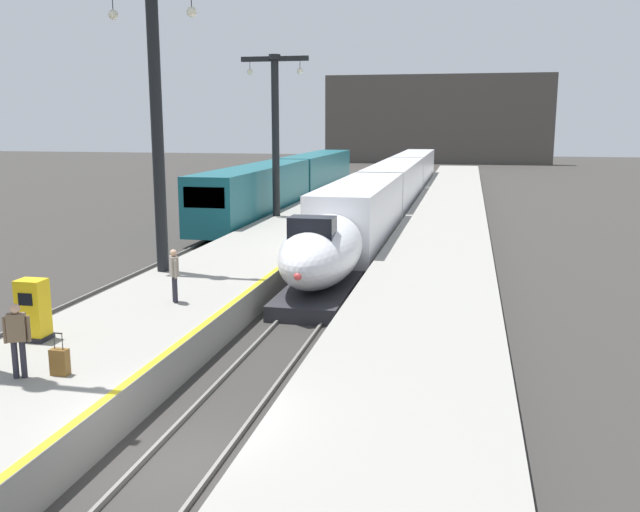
{
  "coord_description": "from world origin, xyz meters",
  "views": [
    {
      "loc": [
        5.3,
        -11.59,
        6.62
      ],
      "look_at": [
        0.11,
        12.59,
        1.8
      ],
      "focal_mm": 38.77,
      "sensor_mm": 36.0,
      "label": 1
    }
  ],
  "objects_px": {
    "passenger_near_edge": "(17,335)",
    "passenger_mid_platform": "(174,272)",
    "highspeed_train_main": "(392,188)",
    "station_column_far": "(275,121)",
    "station_column_mid": "(156,107)",
    "regional_train_adjacent": "(291,181)",
    "rolling_suitcase": "(60,362)",
    "ticket_machine_yellow": "(33,312)"
  },
  "relations": [
    {
      "from": "passenger_near_edge",
      "to": "passenger_mid_platform",
      "type": "relative_size",
      "value": 1.0
    },
    {
      "from": "highspeed_train_main",
      "to": "station_column_far",
      "type": "bearing_deg",
      "value": -121.53
    },
    {
      "from": "passenger_mid_platform",
      "to": "station_column_far",
      "type": "bearing_deg",
      "value": 96.68
    },
    {
      "from": "highspeed_train_main",
      "to": "station_column_mid",
      "type": "height_order",
      "value": "station_column_mid"
    },
    {
      "from": "passenger_mid_platform",
      "to": "passenger_near_edge",
      "type": "bearing_deg",
      "value": -95.69
    },
    {
      "from": "regional_train_adjacent",
      "to": "station_column_far",
      "type": "bearing_deg",
      "value": -79.7
    },
    {
      "from": "rolling_suitcase",
      "to": "ticket_machine_yellow",
      "type": "distance_m",
      "value": 3.04
    },
    {
      "from": "regional_train_adjacent",
      "to": "passenger_near_edge",
      "type": "height_order",
      "value": "regional_train_adjacent"
    },
    {
      "from": "station_column_mid",
      "to": "rolling_suitcase",
      "type": "relative_size",
      "value": 10.48
    },
    {
      "from": "station_column_far",
      "to": "ticket_machine_yellow",
      "type": "distance_m",
      "value": 24.94
    },
    {
      "from": "highspeed_train_main",
      "to": "ticket_machine_yellow",
      "type": "bearing_deg",
      "value": -99.25
    },
    {
      "from": "station_column_mid",
      "to": "station_column_far",
      "type": "bearing_deg",
      "value": 90.0
    },
    {
      "from": "passenger_near_edge",
      "to": "ticket_machine_yellow",
      "type": "distance_m",
      "value": 2.85
    },
    {
      "from": "highspeed_train_main",
      "to": "rolling_suitcase",
      "type": "bearing_deg",
      "value": -95.45
    },
    {
      "from": "station_column_mid",
      "to": "ticket_machine_yellow",
      "type": "height_order",
      "value": "station_column_mid"
    },
    {
      "from": "regional_train_adjacent",
      "to": "rolling_suitcase",
      "type": "bearing_deg",
      "value": -83.16
    },
    {
      "from": "station_column_far",
      "to": "ticket_machine_yellow",
      "type": "relative_size",
      "value": 5.86
    },
    {
      "from": "highspeed_train_main",
      "to": "passenger_near_edge",
      "type": "height_order",
      "value": "highspeed_train_main"
    },
    {
      "from": "highspeed_train_main",
      "to": "passenger_mid_platform",
      "type": "relative_size",
      "value": 34.13
    },
    {
      "from": "station_column_mid",
      "to": "ticket_machine_yellow",
      "type": "xyz_separation_m",
      "value": [
        0.35,
        -8.54,
        -5.37
      ]
    },
    {
      "from": "rolling_suitcase",
      "to": "station_column_mid",
      "type": "bearing_deg",
      "value": 102.88
    },
    {
      "from": "highspeed_train_main",
      "to": "station_column_far",
      "type": "xyz_separation_m",
      "value": [
        -5.9,
        -9.62,
        4.73
      ]
    },
    {
      "from": "highspeed_train_main",
      "to": "station_column_far",
      "type": "height_order",
      "value": "station_column_far"
    },
    {
      "from": "station_column_far",
      "to": "passenger_near_edge",
      "type": "distance_m",
      "value": 27.41
    },
    {
      "from": "passenger_near_edge",
      "to": "rolling_suitcase",
      "type": "relative_size",
      "value": 1.72
    },
    {
      "from": "passenger_mid_platform",
      "to": "rolling_suitcase",
      "type": "xyz_separation_m",
      "value": [
        0.09,
        -6.45,
        -0.69
      ]
    },
    {
      "from": "highspeed_train_main",
      "to": "passenger_near_edge",
      "type": "xyz_separation_m",
      "value": [
        -4.22,
        -36.57,
        0.09
      ]
    },
    {
      "from": "rolling_suitcase",
      "to": "passenger_near_edge",
      "type": "bearing_deg",
      "value": -155.52
    },
    {
      "from": "station_column_far",
      "to": "passenger_mid_platform",
      "type": "xyz_separation_m",
      "value": [
        2.36,
        -20.16,
        -4.64
      ]
    },
    {
      "from": "station_column_far",
      "to": "passenger_near_edge",
      "type": "height_order",
      "value": "station_column_far"
    },
    {
      "from": "ticket_machine_yellow",
      "to": "passenger_mid_platform",
      "type": "bearing_deg",
      "value": 64.9
    },
    {
      "from": "highspeed_train_main",
      "to": "rolling_suitcase",
      "type": "relative_size",
      "value": 58.75
    },
    {
      "from": "passenger_mid_platform",
      "to": "regional_train_adjacent",
      "type": "bearing_deg",
      "value": 98.04
    },
    {
      "from": "ticket_machine_yellow",
      "to": "station_column_mid",
      "type": "bearing_deg",
      "value": 92.35
    },
    {
      "from": "highspeed_train_main",
      "to": "ticket_machine_yellow",
      "type": "distance_m",
      "value": 34.52
    },
    {
      "from": "passenger_mid_platform",
      "to": "ticket_machine_yellow",
      "type": "distance_m",
      "value": 4.74
    },
    {
      "from": "rolling_suitcase",
      "to": "regional_train_adjacent",
      "type": "bearing_deg",
      "value": 96.84
    },
    {
      "from": "passenger_near_edge",
      "to": "passenger_mid_platform",
      "type": "xyz_separation_m",
      "value": [
        0.68,
        6.79,
        0.0
      ]
    },
    {
      "from": "highspeed_train_main",
      "to": "station_column_mid",
      "type": "relative_size",
      "value": 5.6
    },
    {
      "from": "station_column_mid",
      "to": "ticket_machine_yellow",
      "type": "relative_size",
      "value": 6.43
    },
    {
      "from": "rolling_suitcase",
      "to": "highspeed_train_main",
      "type": "bearing_deg",
      "value": 84.55
    },
    {
      "from": "station_column_mid",
      "to": "passenger_mid_platform",
      "type": "bearing_deg",
      "value": -60.96
    }
  ]
}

